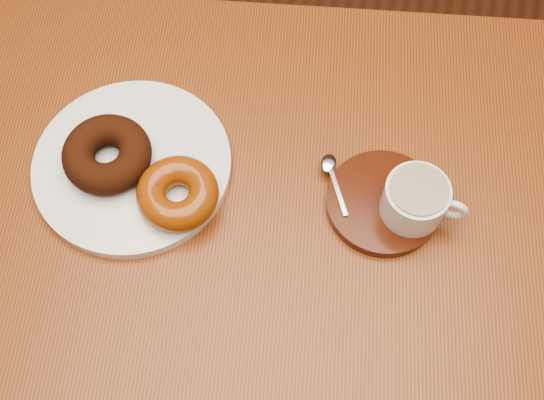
% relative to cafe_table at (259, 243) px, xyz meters
% --- Properties ---
extents(ground, '(6.00, 6.00, 0.00)m').
position_rel_cafe_table_xyz_m(ground, '(0.05, -0.01, -0.71)').
color(ground, '#522A19').
rests_on(ground, ground).
extents(cafe_table, '(0.99, 0.81, 0.84)m').
position_rel_cafe_table_xyz_m(cafe_table, '(0.00, 0.00, 0.00)').
color(cafe_table, brown).
rests_on(cafe_table, ground).
extents(donut_plate, '(0.29, 0.29, 0.02)m').
position_rel_cafe_table_xyz_m(donut_plate, '(-0.17, 0.01, 0.14)').
color(donut_plate, silver).
rests_on(donut_plate, cafe_table).
extents(donut_cinnamon, '(0.16, 0.16, 0.04)m').
position_rel_cafe_table_xyz_m(donut_cinnamon, '(-0.20, 0.00, 0.17)').
color(donut_cinnamon, black).
rests_on(donut_cinnamon, donut_plate).
extents(donut_caramel, '(0.13, 0.13, 0.04)m').
position_rel_cafe_table_xyz_m(donut_caramel, '(-0.09, -0.03, 0.17)').
color(donut_caramel, '#833C0E').
rests_on(donut_caramel, donut_plate).
extents(saucer, '(0.15, 0.15, 0.02)m').
position_rel_cafe_table_xyz_m(saucer, '(0.16, 0.04, 0.14)').
color(saucer, '#391307').
rests_on(saucer, cafe_table).
extents(coffee_cup, '(0.11, 0.08, 0.06)m').
position_rel_cafe_table_xyz_m(coffee_cup, '(0.19, 0.03, 0.18)').
color(coffee_cup, silver).
rests_on(coffee_cup, saucer).
extents(teaspoon, '(0.05, 0.08, 0.01)m').
position_rel_cafe_table_xyz_m(teaspoon, '(0.08, 0.06, 0.15)').
color(teaspoon, silver).
rests_on(teaspoon, saucer).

